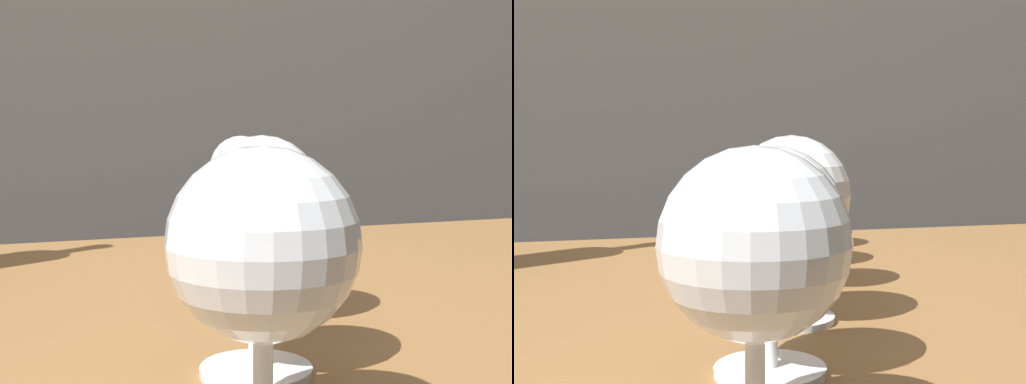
% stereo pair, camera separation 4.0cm
% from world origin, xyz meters
% --- Properties ---
extents(wine_glass_chardonnay, '(0.09, 0.09, 0.14)m').
position_xyz_m(wine_glass_chardonnay, '(0.01, -0.26, 0.84)').
color(wine_glass_chardonnay, white).
rests_on(wine_glass_chardonnay, dining_table).
extents(wine_glass_white, '(0.09, 0.09, 0.13)m').
position_xyz_m(wine_glass_white, '(0.04, -0.17, 0.83)').
color(wine_glass_white, white).
rests_on(wine_glass_white, dining_table).
extents(wine_glass_cabernet, '(0.09, 0.09, 0.14)m').
position_xyz_m(wine_glass_cabernet, '(0.08, -0.06, 0.84)').
color(wine_glass_cabernet, white).
rests_on(wine_glass_cabernet, dining_table).
extents(wine_glass_merlot, '(0.08, 0.08, 0.14)m').
position_xyz_m(wine_glass_merlot, '(0.12, 0.04, 0.84)').
color(wine_glass_merlot, white).
rests_on(wine_glass_merlot, dining_table).
extents(wine_glass_pinot, '(0.08, 0.08, 0.13)m').
position_xyz_m(wine_glass_pinot, '(0.14, 0.15, 0.83)').
color(wine_glass_pinot, white).
rests_on(wine_glass_pinot, dining_table).
extents(wine_glass_rose, '(0.07, 0.07, 0.14)m').
position_xyz_m(wine_glass_rose, '(0.17, 0.25, 0.84)').
color(wine_glass_rose, white).
rests_on(wine_glass_rose, dining_table).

